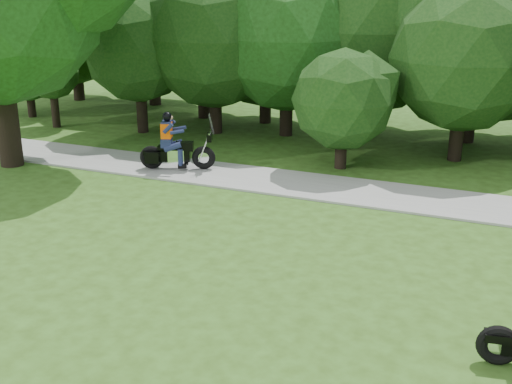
% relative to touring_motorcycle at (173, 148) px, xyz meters
% --- Properties ---
extents(ground, '(100.00, 100.00, 0.00)m').
position_rel_touring_motorcycle_xyz_m(ground, '(5.66, -7.88, -0.68)').
color(ground, '#304C15').
rests_on(ground, ground).
extents(walkway, '(60.00, 2.20, 0.06)m').
position_rel_touring_motorcycle_xyz_m(walkway, '(5.66, 0.12, -0.65)').
color(walkway, gray).
rests_on(walkway, ground).
extents(tree_line, '(39.41, 11.24, 7.63)m').
position_rel_touring_motorcycle_xyz_m(tree_line, '(6.84, 6.78, 2.94)').
color(tree_line, black).
rests_on(tree_line, ground).
extents(touring_motorcycle, '(2.16, 1.26, 1.71)m').
position_rel_touring_motorcycle_xyz_m(touring_motorcycle, '(0.00, 0.00, 0.00)').
color(touring_motorcycle, black).
rests_on(touring_motorcycle, walkway).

